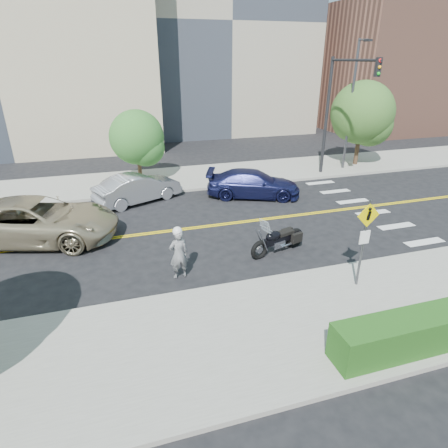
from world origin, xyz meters
The scene contains 15 objects.
ground_plane centered at (0.00, 0.00, 0.00)m, with size 120.00×120.00×0.00m, color black.
sidewalk_near centered at (0.00, -7.50, 0.07)m, with size 60.00×5.00×0.15m, color #9E9B91.
sidewalk_far centered at (0.00, 7.50, 0.07)m, with size 60.00×5.00×0.15m, color #9E9B91.
building_mid centered at (8.00, 26.00, 10.00)m, with size 18.00×14.00×20.00m, color #A39984.
building_right centered at (26.00, 20.00, 6.00)m, with size 14.00×12.00×12.00m, color #8C5947.
lamp_post centered at (12.00, 6.50, 4.15)m, with size 0.16×0.16×8.00m, color #4C4C51.
traffic_light centered at (10.00, 5.08, 4.67)m, with size 0.28×4.50×7.00m.
pedestrian_sign centered at (4.20, -6.31, 1.96)m, with size 0.78×0.08×3.00m.
motorcyclist centered at (-1.32, -3.92, 0.97)m, with size 0.72×0.53×1.94m.
motorcycle centered at (2.75, -3.19, 0.78)m, with size 2.55×0.78×1.55m, color black, non-canonical shape.
suv centered at (-6.41, 0.66, 0.91)m, with size 3.01×6.53×1.81m, color tan.
parked_car_silver centered at (-2.01, 4.19, 0.76)m, with size 1.60×4.59×1.51m, color #9C9DA3.
parked_car_blue centered at (4.14, 3.21, 0.74)m, with size 2.07×5.08×1.47m, color #191D4D.
tree_far_a centered at (-1.59, 7.62, 2.77)m, with size 3.20×3.20×4.37m.
tree_far_b centered at (13.38, 7.07, 3.68)m, with size 4.17×4.17×5.77m.
Camera 1 is at (-3.10, -15.17, 7.06)m, focal length 30.00 mm.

